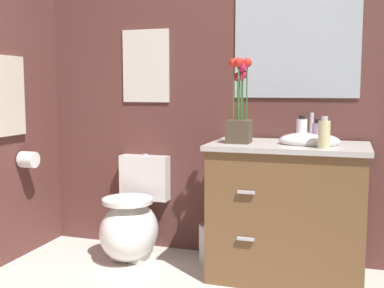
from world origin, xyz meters
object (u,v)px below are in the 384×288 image
at_px(lotion_bottle, 324,134).
at_px(hanging_towel, 9,96).
at_px(wall_poster, 146,66).
at_px(soap_bottle, 318,133).
at_px(toilet_paper_roll, 28,160).
at_px(hand_wash_bottle, 302,130).
at_px(vanity_cabinet, 288,209).
at_px(trash_bin, 212,244).
at_px(toilet, 132,223).
at_px(wall_mirror, 296,43).
at_px(flower_vase, 239,111).

xyz_separation_m(lotion_bottle, hanging_towel, (-1.99, -0.09, 0.20)).
relative_size(lotion_bottle, wall_poster, 0.35).
bearing_deg(soap_bottle, lotion_bottle, -74.89).
relative_size(soap_bottle, toilet_paper_roll, 1.39).
bearing_deg(hand_wash_bottle, hanging_towel, -167.62).
bearing_deg(wall_poster, vanity_cabinet, -15.59).
xyz_separation_m(trash_bin, toilet_paper_roll, (-1.23, -0.24, 0.54)).
relative_size(wall_poster, hanging_towel, 0.98).
xyz_separation_m(toilet, wall_mirror, (1.05, 0.27, 1.21)).
relative_size(vanity_cabinet, wall_mirror, 1.26).
distance_m(wall_mirror, toilet_paper_roll, 1.94).
bearing_deg(trash_bin, wall_poster, 158.19).
xyz_separation_m(vanity_cabinet, trash_bin, (-0.49, 0.07, -0.29)).
bearing_deg(toilet, wall_poster, 90.00).
relative_size(trash_bin, wall_poster, 0.53).
distance_m(wall_poster, wall_mirror, 1.06).
relative_size(vanity_cabinet, soap_bottle, 6.64).
distance_m(flower_vase, toilet_paper_roll, 1.48).
bearing_deg(lotion_bottle, trash_bin, 160.57).
relative_size(toilet, flower_vase, 1.34).
height_order(toilet, toilet_paper_roll, toilet_paper_roll).
relative_size(trash_bin, hanging_towel, 0.52).
bearing_deg(soap_bottle, toilet_paper_roll, -175.53).
height_order(vanity_cabinet, wall_mirror, wall_mirror).
bearing_deg(soap_bottle, hand_wash_bottle, 124.36).
bearing_deg(wall_mirror, wall_poster, 180.00).
height_order(flower_vase, toilet_paper_roll, flower_vase).
bearing_deg(soap_bottle, flower_vase, -175.74).
relative_size(vanity_cabinet, wall_poster, 1.98).
bearing_deg(toilet, flower_vase, -6.21).
distance_m(flower_vase, trash_bin, 0.92).
bearing_deg(trash_bin, toilet_paper_roll, -169.00).
bearing_deg(wall_mirror, soap_bottle, -61.80).
bearing_deg(hand_wash_bottle, vanity_cabinet, -114.10).
bearing_deg(flower_vase, lotion_bottle, -13.59).
relative_size(flower_vase, hand_wash_bottle, 3.13).
bearing_deg(toilet_paper_roll, wall_poster, 34.59).
xyz_separation_m(lotion_bottle, hand_wash_bottle, (-0.15, 0.31, -0.01)).
bearing_deg(wall_mirror, hanging_towel, -162.40).
bearing_deg(toilet_paper_roll, trash_bin, 11.00).
bearing_deg(toilet, wall_mirror, 14.29).
distance_m(vanity_cabinet, wall_mirror, 1.06).
distance_m(toilet, flower_vase, 1.09).
bearing_deg(flower_vase, toilet, 173.79).
relative_size(trash_bin, toilet_paper_roll, 2.47).
relative_size(wall_mirror, toilet_paper_roll, 7.27).
relative_size(hand_wash_bottle, toilet_paper_roll, 1.50).
relative_size(hanging_towel, toilet_paper_roll, 4.73).
relative_size(toilet, trash_bin, 2.54).
height_order(toilet, hanging_towel, hanging_towel).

